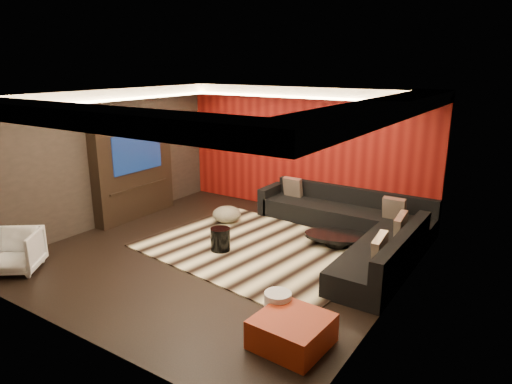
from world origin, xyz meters
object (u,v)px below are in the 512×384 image
Objects in this scene: white_side_table at (278,308)px; orange_ottoman at (292,331)px; drum_stool at (220,239)px; armchair at (15,251)px; coffee_table at (338,240)px; sectional_sofa at (356,228)px.

white_side_table reaches higher than orange_ottoman.
drum_stool is 3.35m from armchair.
coffee_table is 3.00× the size of drum_stool.
coffee_table is 0.47m from sectional_sofa.
armchair is (-3.95, -3.84, 0.22)m from coffee_table.
orange_ottoman is 1.10× the size of armchair.
armchair is at bearing -171.86° from orange_ottoman.
white_side_table is 0.59× the size of armchair.
sectional_sofa reaches higher than drum_stool.
sectional_sofa is (0.19, 0.41, 0.14)m from coffee_table.
white_side_table is at bearing -23.95° from armchair.
armchair is 0.20× the size of sectional_sofa.
armchair is (-4.72, -0.68, 0.16)m from orange_ottoman.
white_side_table is at bearing -35.52° from drum_stool.
sectional_sofa is (-0.59, 3.57, 0.08)m from orange_ottoman.
armchair reaches higher than white_side_table.
coffee_table is 2.88m from white_side_table.
drum_stool is at bearing -136.17° from sectional_sofa.
sectional_sofa is (4.13, 4.24, -0.08)m from armchair.
drum_stool reaches higher than orange_ottoman.
drum_stool is 0.55× the size of armchair.
orange_ottoman is 3.62m from sectional_sofa.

